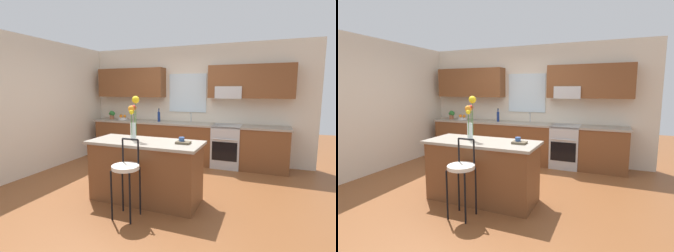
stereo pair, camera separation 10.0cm
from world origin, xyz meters
TOP-DOWN VIEW (x-y plane):
  - ground_plane at (0.00, 0.00)m, footprint 14.00×14.00m
  - wall_left at (-2.56, 0.30)m, footprint 0.12×4.60m
  - back_wall_assembly at (0.02, 1.98)m, footprint 5.60×0.50m
  - counter_run at (0.00, 1.70)m, footprint 4.56×0.64m
  - sink_faucet at (0.13, 1.84)m, footprint 0.02×0.13m
  - oven_range at (1.00, 1.68)m, footprint 0.60×0.64m
  - kitchen_island at (0.13, -0.53)m, footprint 1.70×0.73m
  - bar_stool_near at (0.13, -1.11)m, footprint 0.36×0.36m
  - flower_vase at (-0.08, -0.51)m, footprint 0.18×0.15m
  - mug_ceramic at (0.68, -0.49)m, footprint 0.08×0.08m
  - cookbook at (0.71, -0.50)m, footprint 0.20×0.15m
  - fruit_bowl_oranges at (-1.62, 1.70)m, footprint 0.24×0.24m
  - bottle_olive_oil at (-0.62, 1.70)m, footprint 0.06×0.06m
  - potted_plant_small at (-1.95, 1.70)m, footprint 0.18×0.12m

SIDE VIEW (x-z plane):
  - ground_plane at x=0.00m, z-range 0.00..0.00m
  - oven_range at x=1.00m, z-range 0.00..0.92m
  - kitchen_island at x=0.13m, z-range 0.00..0.92m
  - counter_run at x=0.00m, z-range 0.01..0.93m
  - bar_stool_near at x=0.13m, z-range 0.11..1.16m
  - cookbook at x=0.71m, z-range 0.92..0.95m
  - fruit_bowl_oranges at x=-1.62m, z-range 0.90..1.03m
  - mug_ceramic at x=0.68m, z-range 0.92..1.01m
  - bottle_olive_oil at x=-0.62m, z-range 0.89..1.20m
  - potted_plant_small at x=-1.95m, z-range 0.94..1.16m
  - sink_faucet at x=0.13m, z-range 0.95..1.18m
  - flower_vase at x=-0.08m, z-range 0.96..1.62m
  - wall_left at x=-2.56m, z-range 0.00..2.70m
  - back_wall_assembly at x=0.02m, z-range 0.16..2.86m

